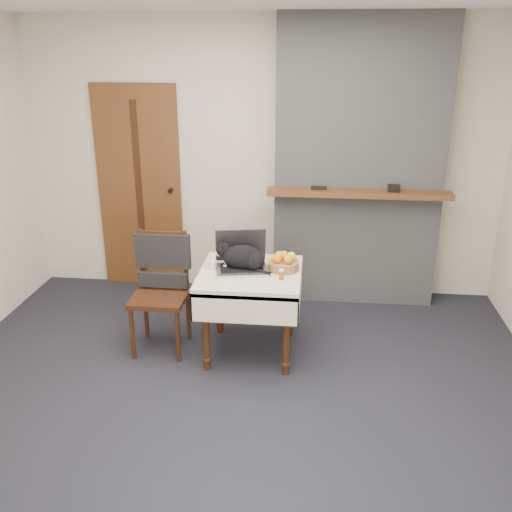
{
  "coord_description": "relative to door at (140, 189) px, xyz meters",
  "views": [
    {
      "loc": [
        0.51,
        -3.35,
        2.36
      ],
      "look_at": [
        0.09,
        0.63,
        0.85
      ],
      "focal_mm": 40.0,
      "sensor_mm": 36.0,
      "label": 1
    }
  ],
  "objects": [
    {
      "name": "ground",
      "position": [
        1.2,
        -1.97,
        -1.0
      ],
      "size": [
        4.5,
        4.5,
        0.0
      ],
      "primitive_type": "plane",
      "color": "black",
      "rests_on": "ground"
    },
    {
      "name": "room_shell",
      "position": [
        1.2,
        -1.51,
        0.76
      ],
      "size": [
        4.52,
        4.01,
        2.61
      ],
      "color": "beige",
      "rests_on": "ground"
    },
    {
      "name": "door",
      "position": [
        0.0,
        0.0,
        0.0
      ],
      "size": [
        0.82,
        0.1,
        2.0
      ],
      "color": "brown",
      "rests_on": "ground"
    },
    {
      "name": "chimney",
      "position": [
        2.1,
        -0.13,
        0.3
      ],
      "size": [
        1.62,
        0.48,
        2.6
      ],
      "color": "gray",
      "rests_on": "ground"
    },
    {
      "name": "side_table",
      "position": [
        1.24,
        -1.3,
        -0.41
      ],
      "size": [
        0.78,
        0.78,
        0.7
      ],
      "color": "#33190E",
      "rests_on": "ground"
    },
    {
      "name": "laptop",
      "position": [
        1.17,
        -1.24,
        -0.23
      ],
      "size": [
        0.45,
        0.4,
        0.29
      ],
      "rotation": [
        0.0,
        0.0,
        0.18
      ],
      "color": "#B7B7BC",
      "rests_on": "side_table"
    },
    {
      "name": "cat",
      "position": [
        1.19,
        -1.26,
        -0.2
      ],
      "size": [
        0.45,
        0.26,
        0.23
      ],
      "rotation": [
        0.0,
        0.0,
        -0.16
      ],
      "color": "black",
      "rests_on": "side_table"
    },
    {
      "name": "cream_jar",
      "position": [
        0.95,
        -1.29,
        -0.26
      ],
      "size": [
        0.06,
        0.06,
        0.07
      ],
      "primitive_type": "cylinder",
      "color": "silver",
      "rests_on": "side_table"
    },
    {
      "name": "pill_bottle",
      "position": [
        1.49,
        -1.43,
        -0.26
      ],
      "size": [
        0.04,
        0.04,
        0.08
      ],
      "color": "#9D4313",
      "rests_on": "side_table"
    },
    {
      "name": "fruit_basket",
      "position": [
        1.49,
        -1.23,
        -0.25
      ],
      "size": [
        0.24,
        0.24,
        0.14
      ],
      "color": "olive",
      "rests_on": "side_table"
    },
    {
      "name": "desk_clutter",
      "position": [
        1.43,
        -1.24,
        -0.3
      ],
      "size": [
        0.15,
        0.05,
        0.01
      ],
      "primitive_type": "cube",
      "rotation": [
        0.0,
        0.0,
        0.25
      ],
      "color": "black",
      "rests_on": "side_table"
    },
    {
      "name": "chair",
      "position": [
        0.52,
        -1.22,
        -0.39
      ],
      "size": [
        0.44,
        0.43,
        0.96
      ],
      "rotation": [
        0.0,
        0.0,
        -0.01
      ],
      "color": "#33190E",
      "rests_on": "ground"
    }
  ]
}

